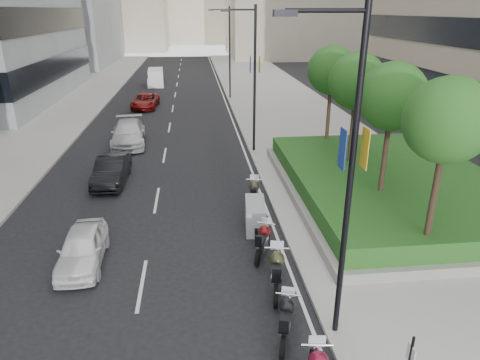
{
  "coord_description": "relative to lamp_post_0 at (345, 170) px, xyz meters",
  "views": [
    {
      "loc": [
        0.52,
        -8.48,
        8.73
      ],
      "look_at": [
        2.33,
        8.22,
        2.0
      ],
      "focal_mm": 32.0,
      "sensor_mm": 36.0,
      "label": 1
    }
  ],
  "objects": [
    {
      "name": "sidewalk_right",
      "position": [
        4.86,
        29.0,
        -4.99
      ],
      "size": [
        10.0,
        100.0,
        0.15
      ],
      "primitive_type": "cube",
      "color": "#9E9B93",
      "rests_on": "ground"
    },
    {
      "name": "sidewalk_left",
      "position": [
        -16.14,
        29.0,
        -4.99
      ],
      "size": [
        8.0,
        100.0,
        0.15
      ],
      "primitive_type": "cube",
      "color": "#9E9B93",
      "rests_on": "ground"
    },
    {
      "name": "lane_edge",
      "position": [
        -0.44,
        29.0,
        -5.06
      ],
      "size": [
        0.12,
        100.0,
        0.01
      ],
      "primitive_type": "cube",
      "color": "silver",
      "rests_on": "ground"
    },
    {
      "name": "lane_centre",
      "position": [
        -5.64,
        29.0,
        -5.06
      ],
      "size": [
        0.12,
        100.0,
        0.01
      ],
      "primitive_type": "cube",
      "color": "silver",
      "rests_on": "ground"
    },
    {
      "name": "planter",
      "position": [
        5.86,
        9.0,
        -4.72
      ],
      "size": [
        10.0,
        14.0,
        0.4
      ],
      "primitive_type": "cube",
      "color": "gray",
      "rests_on": "sidewalk_right"
    },
    {
      "name": "hedge",
      "position": [
        5.86,
        9.0,
        -4.12
      ],
      "size": [
        9.4,
        13.4,
        0.8
      ],
      "primitive_type": "cube",
      "color": "#14481B",
      "rests_on": "planter"
    },
    {
      "name": "tree_0",
      "position": [
        4.36,
        3.0,
        0.36
      ],
      "size": [
        2.8,
        2.8,
        6.3
      ],
      "color": "#332319",
      "rests_on": "planter"
    },
    {
      "name": "tree_1",
      "position": [
        4.36,
        7.0,
        0.36
      ],
      "size": [
        2.8,
        2.8,
        6.3
      ],
      "color": "#332319",
      "rests_on": "planter"
    },
    {
      "name": "tree_2",
      "position": [
        4.36,
        11.0,
        0.36
      ],
      "size": [
        2.8,
        2.8,
        6.3
      ],
      "color": "#332319",
      "rests_on": "planter"
    },
    {
      "name": "tree_3",
      "position": [
        4.36,
        15.0,
        0.36
      ],
      "size": [
        2.8,
        2.8,
        6.3
      ],
      "color": "#332319",
      "rests_on": "planter"
    },
    {
      "name": "lamp_post_0",
      "position": [
        0.0,
        0.0,
        0.0
      ],
      "size": [
        2.34,
        0.45,
        9.0
      ],
      "color": "black",
      "rests_on": "ground"
    },
    {
      "name": "lamp_post_1",
      "position": [
        0.0,
        17.0,
        0.0
      ],
      "size": [
        2.34,
        0.45,
        9.0
      ],
      "color": "black",
      "rests_on": "ground"
    },
    {
      "name": "lamp_post_2",
      "position": [
        0.0,
        35.0,
        0.0
      ],
      "size": [
        2.34,
        0.45,
        9.0
      ],
      "color": "black",
      "rests_on": "ground"
    },
    {
      "name": "motorcycle_2",
      "position": [
        -1.29,
        0.07,
        -4.48
      ],
      "size": [
        0.9,
        2.12,
        1.09
      ],
      "rotation": [
        0.0,
        0.0,
        1.27
      ],
      "color": "black",
      "rests_on": "ground"
    },
    {
      "name": "motorcycle_3",
      "position": [
        -1.14,
        2.32,
        -4.4
      ],
      "size": [
        0.84,
        2.46,
        1.24
      ],
      "rotation": [
        0.0,
        0.0,
        1.38
      ],
      "color": "black",
      "rests_on": "ground"
    },
    {
      "name": "motorcycle_4",
      "position": [
        -1.23,
        4.54,
        -4.49
      ],
      "size": [
        1.0,
        2.04,
        1.07
      ],
      "rotation": [
        0.0,
        0.0,
        1.18
      ],
      "color": "black",
      "rests_on": "ground"
    },
    {
      "name": "motorcycle_5",
      "position": [
        -1.24,
        6.57,
        -4.46
      ],
      "size": [
        0.99,
        2.1,
        1.2
      ],
      "rotation": [
        0.0,
        0.0,
        1.48
      ],
      "color": "black",
      "rests_on": "ground"
    },
    {
      "name": "motorcycle_6",
      "position": [
        -0.99,
        8.78,
        -4.44
      ],
      "size": [
        0.79,
        2.35,
        1.18
      ],
      "rotation": [
        0.0,
        0.0,
        1.39
      ],
      "color": "black",
      "rests_on": "ground"
    },
    {
      "name": "car_a",
      "position": [
        -7.88,
        4.58,
        -4.42
      ],
      "size": [
        1.68,
        3.85,
        1.29
      ],
      "primitive_type": "imported",
      "rotation": [
        0.0,
        0.0,
        0.04
      ],
      "color": "white",
      "rests_on": "ground"
    },
    {
      "name": "car_b",
      "position": [
        -8.16,
        12.6,
        -4.36
      ],
      "size": [
        1.59,
        4.32,
        1.41
      ],
      "primitive_type": "imported",
      "rotation": [
        0.0,
        0.0,
        -0.02
      ],
      "color": "black",
      "rests_on": "ground"
    },
    {
      "name": "car_c",
      "position": [
        -8.2,
        19.67,
        -4.28
      ],
      "size": [
        2.65,
        5.57,
        1.57
      ],
      "primitive_type": "imported",
      "rotation": [
        0.0,
        0.0,
        0.09
      ],
      "color": "silver",
      "rests_on": "ground"
    },
    {
      "name": "car_d",
      "position": [
        -8.2,
        31.47,
        -4.4
      ],
      "size": [
        2.49,
        4.89,
        1.32
      ],
      "primitive_type": "imported",
      "rotation": [
        0.0,
        0.0,
        -0.06
      ],
      "color": "maroon",
      "rests_on": "ground"
    },
    {
      "name": "delivery_van",
      "position": [
        -8.14,
        44.42,
        -4.17
      ],
      "size": [
        2.03,
        4.7,
        1.93
      ],
      "rotation": [
        0.0,
        0.0,
        0.06
      ],
      "color": "white",
      "rests_on": "ground"
    }
  ]
}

